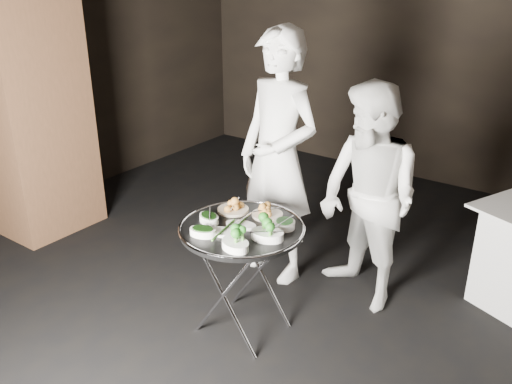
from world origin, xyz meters
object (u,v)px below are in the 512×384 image
Objects in this scene: tray_stand at (242,275)px; serving_tray at (242,228)px; waiter_right at (369,199)px; waiter_left at (278,159)px.

serving_tray reaches higher than tray_stand.
tray_stand is 0.95× the size of serving_tray.
waiter_right is at bearing 58.87° from tray_stand.
waiter_left is at bearing -152.27° from waiter_right.
tray_stand is at bearing -96.92° from waiter_right.
waiter_left is (-0.23, 0.75, 0.53)m from tray_stand.
waiter_right is at bearing 13.60° from waiter_left.
serving_tray is 0.81m from waiter_left.
tray_stand is 0.39× the size of waiter_left.
waiter_left is at bearing 107.36° from serving_tray.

